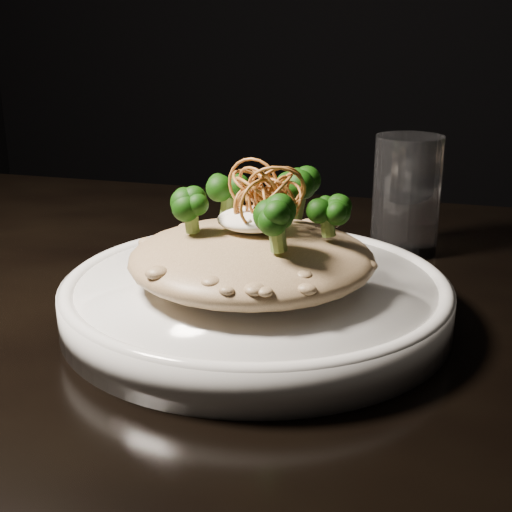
{
  "coord_description": "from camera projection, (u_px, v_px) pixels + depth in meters",
  "views": [
    {
      "loc": [
        0.16,
        -0.57,
        0.99
      ],
      "look_at": [
        0.01,
        -0.04,
        0.81
      ],
      "focal_mm": 50.0,
      "sensor_mm": 36.0,
      "label": 1
    }
  ],
  "objects": [
    {
      "name": "table",
      "position": [
        259.0,
        383.0,
        0.66
      ],
      "size": [
        1.1,
        0.8,
        0.75
      ],
      "color": "black",
      "rests_on": "ground"
    },
    {
      "name": "plate",
      "position": [
        256.0,
        300.0,
        0.59
      ],
      "size": [
        0.32,
        0.32,
        0.03
      ],
      "primitive_type": "cylinder",
      "color": "white",
      "rests_on": "table"
    },
    {
      "name": "risotto",
      "position": [
        252.0,
        258.0,
        0.57
      ],
      "size": [
        0.2,
        0.2,
        0.04
      ],
      "primitive_type": "ellipsoid",
      "color": "brown",
      "rests_on": "plate"
    },
    {
      "name": "broccoli",
      "position": [
        259.0,
        197.0,
        0.56
      ],
      "size": [
        0.15,
        0.15,
        0.05
      ],
      "primitive_type": null,
      "color": "black",
      "rests_on": "risotto"
    },
    {
      "name": "cheese",
      "position": [
        253.0,
        219.0,
        0.57
      ],
      "size": [
        0.06,
        0.06,
        0.02
      ],
      "primitive_type": "ellipsoid",
      "color": "white",
      "rests_on": "risotto"
    },
    {
      "name": "shallots",
      "position": [
        263.0,
        185.0,
        0.56
      ],
      "size": [
        0.06,
        0.06,
        0.04
      ],
      "primitive_type": null,
      "color": "#93521F",
      "rests_on": "cheese"
    },
    {
      "name": "drinking_glass",
      "position": [
        406.0,
        195.0,
        0.75
      ],
      "size": [
        0.08,
        0.08,
        0.12
      ],
      "primitive_type": "cylinder",
      "rotation": [
        0.0,
        0.0,
        -0.23
      ],
      "color": "silver",
      "rests_on": "table"
    }
  ]
}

